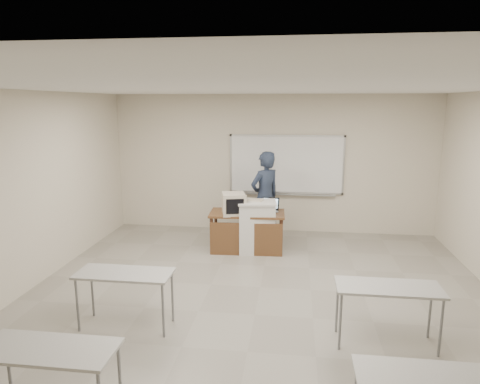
# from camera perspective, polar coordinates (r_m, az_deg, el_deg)

# --- Properties ---
(floor) EXTENTS (7.00, 8.00, 0.01)m
(floor) POSITION_cam_1_polar(r_m,az_deg,el_deg) (6.02, 1.98, -16.08)
(floor) COLOR gray
(floor) RESTS_ON ground
(whiteboard) EXTENTS (2.48, 0.10, 1.31)m
(whiteboard) POSITION_cam_1_polar(r_m,az_deg,el_deg) (9.37, 6.20, 3.56)
(whiteboard) COLOR white
(whiteboard) RESTS_ON floor
(student_desks) EXTENTS (4.40, 2.20, 0.73)m
(student_desks) POSITION_cam_1_polar(r_m,az_deg,el_deg) (4.52, 0.35, -16.46)
(student_desks) COLOR #A7A6A2
(student_desks) RESTS_ON floor
(instructor_desk) EXTENTS (1.43, 0.71, 0.75)m
(instructor_desk) POSITION_cam_1_polar(r_m,az_deg,el_deg) (8.16, 0.88, -4.34)
(instructor_desk) COLOR brown
(instructor_desk) RESTS_ON floor
(podium) EXTENTS (0.71, 0.52, 1.00)m
(podium) POSITION_cam_1_polar(r_m,az_deg,el_deg) (8.16, 2.28, -4.65)
(podium) COLOR silver
(podium) RESTS_ON floor
(crt_monitor) EXTENTS (0.43, 0.48, 0.41)m
(crt_monitor) POSITION_cam_1_polar(r_m,az_deg,el_deg) (8.08, -0.89, -1.55)
(crt_monitor) COLOR #C1B5A0
(crt_monitor) RESTS_ON instructor_desk
(laptop) EXTENTS (0.34, 0.31, 0.25)m
(laptop) POSITION_cam_1_polar(r_m,az_deg,el_deg) (8.32, 3.83, -2.16)
(laptop) COLOR black
(laptop) RESTS_ON instructor_desk
(mouse) EXTENTS (0.11, 0.10, 0.04)m
(mouse) POSITION_cam_1_polar(r_m,az_deg,el_deg) (8.22, 4.83, -2.64)
(mouse) COLOR #97999E
(mouse) RESTS_ON instructor_desk
(keyboard) EXTENTS (0.53, 0.28, 0.03)m
(keyboard) POSITION_cam_1_polar(r_m,az_deg,el_deg) (8.13, 1.31, -1.01)
(keyboard) COLOR #C1B5A0
(keyboard) RESTS_ON podium
(presenter) EXTENTS (0.81, 0.79, 1.87)m
(presenter) POSITION_cam_1_polar(r_m,az_deg,el_deg) (8.69, 3.34, -0.69)
(presenter) COLOR black
(presenter) RESTS_ON floor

